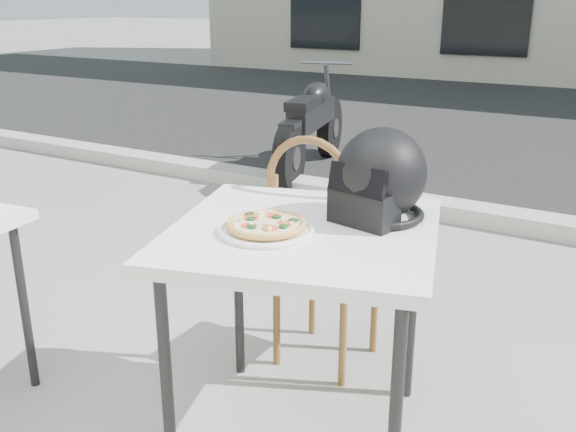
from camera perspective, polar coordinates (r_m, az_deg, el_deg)
The scene contains 8 objects.
street_asphalt at distance 8.63m, azimuth 20.97°, elevation 7.49°, with size 30.00×8.00×0.00m, color black.
curb at distance 4.81m, azimuth 12.42°, elevation 0.82°, with size 30.00×0.25×0.12m, color #ADAAA2.
cafe_table_main at distance 2.10m, azimuth 1.38°, elevation -2.89°, with size 1.05×1.05×0.80m.
plate at distance 2.03m, azimuth -1.93°, elevation -1.25°, with size 0.40×0.40×0.02m.
pizza at distance 2.02m, azimuth -1.94°, elevation -0.71°, with size 0.31×0.31×0.03m.
helmet at distance 2.14m, azimuth 8.12°, elevation 3.24°, with size 0.35×0.36×0.31m.
cafe_chair_main at distance 2.61m, azimuth 2.84°, elevation -2.34°, with size 0.40×0.40×1.03m.
motorcycle at distance 5.79m, azimuth 2.15°, elevation 7.93°, with size 0.62×1.89×0.95m.
Camera 1 is at (1.37, -1.38, 1.51)m, focal length 40.00 mm.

